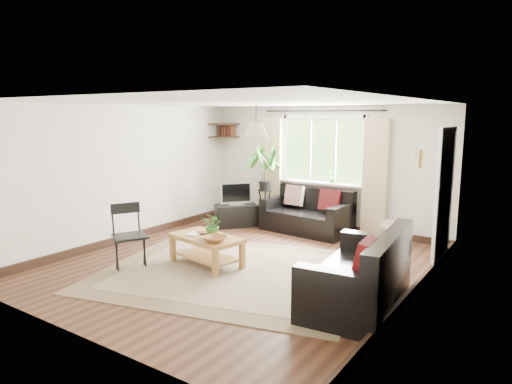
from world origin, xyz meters
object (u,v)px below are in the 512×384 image
Objects in this scene: coffee_table at (207,251)px; palm_stand at (265,186)px; sofa_back at (306,212)px; tv_stand at (236,215)px; sofa_right at (358,269)px; folding_chair at (130,237)px.

coffee_table is 0.68× the size of palm_stand.
sofa_back is 2.05× the size of tv_stand.
sofa_back is at bearing -147.60° from sofa_right.
tv_stand is at bearing -160.27° from sofa_back.
tv_stand is at bearing 116.29° from coffee_table.
folding_chair is at bearing -134.25° from tv_stand.
sofa_right is 2.39m from coffee_table.
tv_stand is 2.98m from folding_chair.
folding_chair is (-0.21, -3.27, -0.34)m from palm_stand.
tv_stand is at bearing -128.99° from sofa_right.
palm_stand reaches higher than tv_stand.
sofa_back is at bearing 3.57° from palm_stand.
folding_chair is at bearing -103.72° from sofa_back.
sofa_right is 3.27m from folding_chair.
sofa_back is 1.46m from tv_stand.
sofa_back is 2.62m from coffee_table.
tv_stand is (-3.48, 2.30, -0.21)m from sofa_right.
folding_chair is at bearing -138.47° from coffee_table.
folding_chair is (-0.82, -0.73, 0.24)m from coffee_table.
palm_stand reaches higher than folding_chair.
palm_stand is at bearing -136.69° from sofa_right.
coffee_table is at bearing -91.68° from sofa_back.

